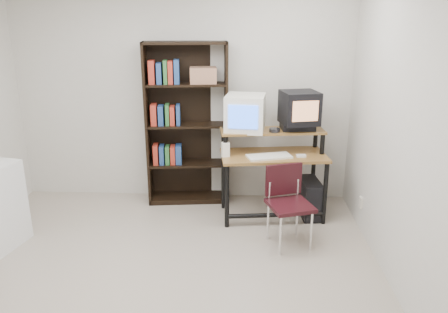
{
  "coord_description": "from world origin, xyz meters",
  "views": [
    {
      "loc": [
        0.74,
        -3.15,
        2.18
      ],
      "look_at": [
        0.54,
        1.1,
        0.81
      ],
      "focal_mm": 35.0,
      "sensor_mm": 36.0,
      "label": 1
    }
  ],
  "objects_px": {
    "computer_desk": "(273,158)",
    "crt_tv": "(299,108)",
    "school_chair": "(288,197)",
    "bookshelf": "(186,123)",
    "pc_tower": "(309,198)",
    "crt_monitor": "(245,113)"
  },
  "relations": [
    {
      "from": "school_chair",
      "to": "bookshelf",
      "type": "distance_m",
      "value": 1.6
    },
    {
      "from": "pc_tower",
      "to": "school_chair",
      "type": "xyz_separation_m",
      "value": [
        -0.32,
        -0.63,
        0.27
      ]
    },
    {
      "from": "crt_monitor",
      "to": "crt_tv",
      "type": "height_order",
      "value": "crt_tv"
    },
    {
      "from": "computer_desk",
      "to": "bookshelf",
      "type": "bearing_deg",
      "value": 150.87
    },
    {
      "from": "crt_tv",
      "to": "school_chair",
      "type": "bearing_deg",
      "value": -115.56
    },
    {
      "from": "computer_desk",
      "to": "crt_monitor",
      "type": "distance_m",
      "value": 0.59
    },
    {
      "from": "school_chair",
      "to": "bookshelf",
      "type": "bearing_deg",
      "value": 118.81
    },
    {
      "from": "pc_tower",
      "to": "school_chair",
      "type": "bearing_deg",
      "value": -122.95
    },
    {
      "from": "computer_desk",
      "to": "crt_tv",
      "type": "xyz_separation_m",
      "value": [
        0.28,
        0.11,
        0.55
      ]
    },
    {
      "from": "pc_tower",
      "to": "bookshelf",
      "type": "distance_m",
      "value": 1.68
    },
    {
      "from": "pc_tower",
      "to": "crt_monitor",
      "type": "bearing_deg",
      "value": 166.98
    },
    {
      "from": "computer_desk",
      "to": "bookshelf",
      "type": "xyz_separation_m",
      "value": [
        -1.01,
        0.41,
        0.29
      ]
    },
    {
      "from": "computer_desk",
      "to": "pc_tower",
      "type": "bearing_deg",
      "value": -5.51
    },
    {
      "from": "crt_tv",
      "to": "crt_monitor",
      "type": "bearing_deg",
      "value": 168.48
    },
    {
      "from": "computer_desk",
      "to": "crt_tv",
      "type": "distance_m",
      "value": 0.62
    },
    {
      "from": "computer_desk",
      "to": "crt_tv",
      "type": "relative_size",
      "value": 2.66
    },
    {
      "from": "school_chair",
      "to": "bookshelf",
      "type": "xyz_separation_m",
      "value": [
        -1.12,
        1.03,
        0.49
      ]
    },
    {
      "from": "crt_tv",
      "to": "computer_desk",
      "type": "bearing_deg",
      "value": -170.61
    },
    {
      "from": "crt_tv",
      "to": "pc_tower",
      "type": "xyz_separation_m",
      "value": [
        0.16,
        -0.1,
        -1.02
      ]
    },
    {
      "from": "pc_tower",
      "to": "school_chair",
      "type": "height_order",
      "value": "school_chair"
    },
    {
      "from": "school_chair",
      "to": "computer_desk",
      "type": "bearing_deg",
      "value": 81.83
    },
    {
      "from": "school_chair",
      "to": "bookshelf",
      "type": "relative_size",
      "value": 0.41
    }
  ]
}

